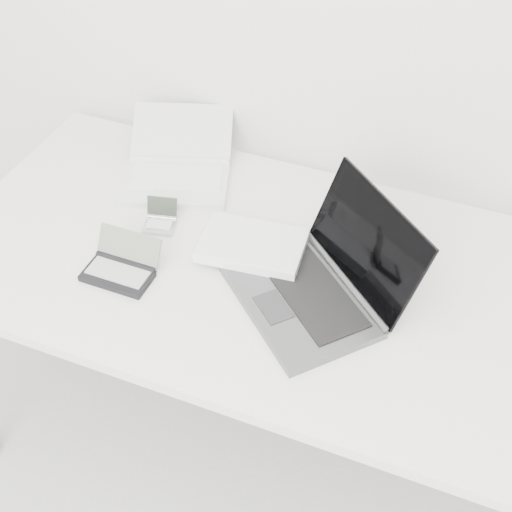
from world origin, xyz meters
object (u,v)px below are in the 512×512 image
at_px(desk, 274,281).
at_px(netbook_open_white, 178,168).
at_px(laptop_large, 299,271).
at_px(palmtop_charcoal, 121,268).

distance_m(desk, netbook_open_white, 0.44).
bearing_deg(laptop_large, palmtop_charcoal, -120.46).
xyz_separation_m(netbook_open_white, palmtop_charcoal, (0.05, -0.39, -0.01)).
relative_size(desk, laptop_large, 2.90).
bearing_deg(palmtop_charcoal, netbook_open_white, 97.23).
bearing_deg(palmtop_charcoal, laptop_large, 18.11).
relative_size(laptop_large, palmtop_charcoal, 3.47).
bearing_deg(netbook_open_white, desk, -51.38).
bearing_deg(netbook_open_white, laptop_large, -49.87).
relative_size(desk, palmtop_charcoal, 10.06).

